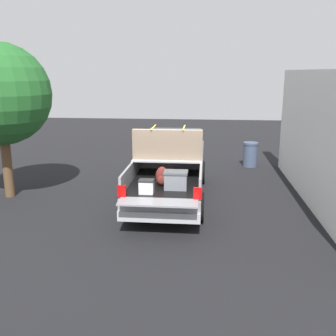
# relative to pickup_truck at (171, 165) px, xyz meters

# --- Properties ---
(ground_plane) EXTENTS (40.00, 40.00, 0.00)m
(ground_plane) POSITION_rel_pickup_truck_xyz_m (-0.35, 0.00, -0.94)
(ground_plane) COLOR black
(pickup_truck) EXTENTS (6.05, 2.06, 2.23)m
(pickup_truck) POSITION_rel_pickup_truck_xyz_m (0.00, 0.00, 0.00)
(pickup_truck) COLOR gray
(pickup_truck) RESTS_ON ground_plane
(building_facade) EXTENTS (9.13, 0.36, 3.78)m
(building_facade) POSITION_rel_pickup_truck_xyz_m (-0.49, -4.15, 0.95)
(building_facade) COLOR white
(building_facade) RESTS_ON ground_plane
(tree_background) EXTENTS (2.94, 2.94, 4.57)m
(tree_background) POSITION_rel_pickup_truck_xyz_m (-0.61, 4.92, 2.14)
(tree_background) COLOR brown
(tree_background) RESTS_ON ground_plane
(trash_can) EXTENTS (0.60, 0.60, 0.98)m
(trash_can) POSITION_rel_pickup_truck_xyz_m (4.03, -2.83, -0.45)
(trash_can) COLOR #3F4C66
(trash_can) RESTS_ON ground_plane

